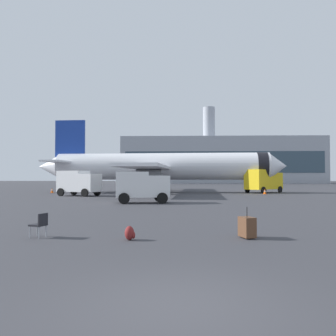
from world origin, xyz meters
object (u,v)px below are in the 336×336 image
Objects in this scene: cargo_van at (142,186)px; rolling_suitcase at (247,227)px; service_truck at (79,182)px; safety_cone_near at (265,192)px; traveller_backpack at (130,233)px; gate_chair at (40,224)px; airplane_at_gate at (160,167)px; fuel_truck at (263,180)px; safety_cone_mid at (52,190)px.

rolling_suitcase is (5.53, -16.58, -1.06)m from cargo_van.
service_truck is 4.80× the size of rolling_suitcase.
safety_cone_near is 34.92m from traveller_backpack.
cargo_van reaches higher than rolling_suitcase.
traveller_backpack is 0.56× the size of gate_chair.
cargo_van is at bearing 94.89° from traveller_backpack.
airplane_at_gate reaches higher than gate_chair.
fuel_truck is 4.51m from safety_cone_near.
safety_cone_mid is (-14.35, 18.35, -1.12)m from cargo_van.
traveller_backpack is (15.81, -35.44, -0.10)m from safety_cone_mid.
traveller_backpack is 3.31m from gate_chair.
cargo_van is 6.90× the size of safety_cone_near.
airplane_at_gate reaches higher than service_truck.
safety_cone_near is (22.42, 4.71, -1.27)m from service_truck.
airplane_at_gate reaches higher than traveller_backpack.
service_truck reaches higher than safety_cone_near.
safety_cone_near is at bearing -5.73° from safety_cone_mid.
airplane_at_gate is 7.63× the size of cargo_van.
traveller_backpack is at bearing -172.70° from rolling_suitcase.
fuel_truck reaches higher than gate_chair.
traveller_backpack is at bearing -88.37° from airplane_at_gate.
safety_cone_near is 1.01× the size of safety_cone_mid.
rolling_suitcase is at bearing -60.35° from safety_cone_mid.
airplane_at_gate reaches higher than rolling_suitcase.
cargo_van is 4.26× the size of rolling_suitcase.
safety_cone_mid reaches higher than traveller_backpack.
rolling_suitcase is (5.14, -37.22, -3.27)m from airplane_at_gate.
rolling_suitcase is (-9.29, -36.27, -1.38)m from fuel_truck.
service_truck is 22.95m from safety_cone_near.
safety_cone_near is at bearing 75.27° from rolling_suitcase.
airplane_at_gate reaches higher than fuel_truck.
airplane_at_gate is at bearing 176.25° from fuel_truck.
airplane_at_gate is at bearing 8.84° from safety_cone_mid.
rolling_suitcase is at bearing -104.36° from fuel_truck.
traveller_backpack is (-12.51, -32.60, -0.10)m from safety_cone_near.
traveller_backpack is at bearing -85.11° from cargo_van.
service_truck is 24.91m from fuel_truck.
safety_cone_mid is at bearing 127.96° from service_truck.
fuel_truck is at bearing 75.64° from rolling_suitcase.
rolling_suitcase reaches higher than gate_chair.
gate_chair reaches higher than safety_cone_near.
fuel_truck is 24.64m from cargo_van.
safety_cone_mid is 0.61× the size of rolling_suitcase.
fuel_truck is 39.17m from traveller_backpack.
airplane_at_gate is 14.89m from safety_cone_near.
traveller_backpack is at bearing -109.95° from fuel_truck.
service_truck is 30.76m from rolling_suitcase.
cargo_van is at bearing -51.93° from service_truck.
gate_chair reaches higher than safety_cone_mid.
cargo_van is 5.45× the size of gate_chair.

